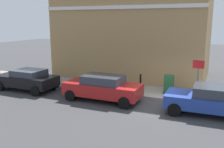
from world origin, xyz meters
TOP-DOWN VIEW (x-y plane):
  - ground at (0.00, 0.00)m, footprint 80.00×80.00m
  - sidewalk at (1.92, 6.00)m, footprint 2.55×30.00m
  - corner_building at (7.02, 3.70)m, footprint 7.74×11.40m
  - car_blue at (-0.54, -2.70)m, footprint 2.06×4.42m
  - car_red at (-0.60, 3.11)m, footprint 1.87×4.40m
  - car_black at (-0.52, 8.62)m, footprint 2.01×4.07m
  - utility_cabinet at (1.81, -0.15)m, footprint 0.46×0.61m
  - bollard_near_cabinet at (1.91, 1.65)m, footprint 0.14×0.14m
  - street_sign at (0.89, -1.84)m, footprint 0.08×0.60m

SIDE VIEW (x-z plane):
  - ground at x=0.00m, z-range 0.00..0.00m
  - sidewalk at x=1.92m, z-range 0.00..0.15m
  - utility_cabinet at x=1.81m, z-range 0.11..1.26m
  - bollard_near_cabinet at x=1.91m, z-range 0.19..1.22m
  - car_black at x=-0.52m, z-range 0.04..1.42m
  - car_blue at x=-0.54m, z-range 0.03..1.45m
  - car_red at x=-0.60m, z-range 0.04..1.51m
  - street_sign at x=0.89m, z-range 0.51..2.81m
  - corner_building at x=7.02m, z-range 0.00..7.73m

